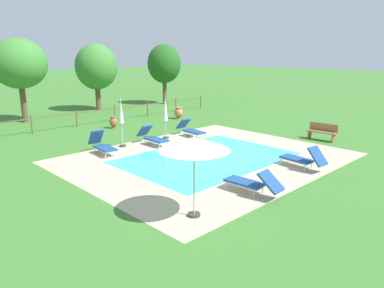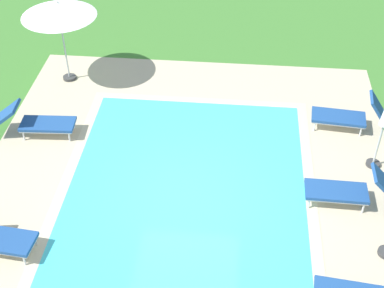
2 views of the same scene
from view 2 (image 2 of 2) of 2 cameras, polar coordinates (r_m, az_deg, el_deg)
ground_plane at (r=11.76m, az=-0.75°, el=-5.82°), size 160.00×160.00×0.00m
pool_deck_paving at (r=11.76m, az=-0.75°, el=-5.80°), size 11.39×9.31×0.01m
swimming_pool_water at (r=11.76m, az=-0.75°, el=-5.80°), size 7.21×5.14×0.01m
pool_coping_rim at (r=11.76m, az=-0.75°, el=-5.79°), size 7.69×5.62×0.01m
sun_lounger_north_near_steps at (r=11.89m, az=16.13°, el=-4.58°), size 0.64×1.93×0.93m
sun_lounger_north_far at (r=13.94m, az=16.10°, el=2.87°), size 0.77×1.87×1.02m
sun_lounger_north_end at (r=13.76m, az=-15.95°, el=2.24°), size 0.71×2.01×0.86m
patio_umbrella_open_foreground at (r=14.89m, az=-13.72°, el=13.39°), size 1.95×1.95×2.33m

